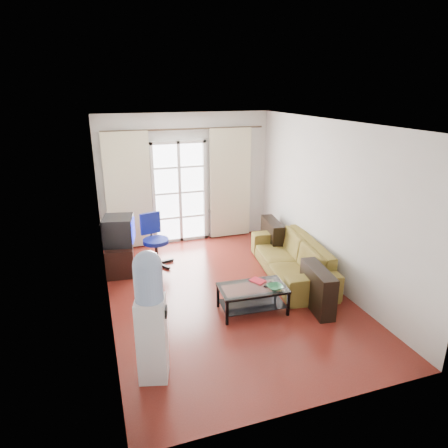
# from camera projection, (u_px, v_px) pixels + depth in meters

# --- Properties ---
(floor) EXTENTS (5.20, 5.20, 0.00)m
(floor) POSITION_uv_depth(u_px,v_px,m) (225.00, 293.00, 6.47)
(floor) COLOR maroon
(floor) RESTS_ON ground
(ceiling) EXTENTS (5.20, 5.20, 0.00)m
(ceiling) POSITION_uv_depth(u_px,v_px,m) (226.00, 123.00, 5.59)
(ceiling) COLOR white
(ceiling) RESTS_ON wall_back
(wall_back) EXTENTS (3.60, 0.02, 2.70)m
(wall_back) POSITION_uv_depth(u_px,v_px,m) (186.00, 179.00, 8.36)
(wall_back) COLOR silver
(wall_back) RESTS_ON floor
(wall_front) EXTENTS (3.60, 0.02, 2.70)m
(wall_front) POSITION_uv_depth(u_px,v_px,m) (316.00, 294.00, 3.70)
(wall_front) COLOR silver
(wall_front) RESTS_ON floor
(wall_left) EXTENTS (0.02, 5.20, 2.70)m
(wall_left) POSITION_uv_depth(u_px,v_px,m) (102.00, 227.00, 5.49)
(wall_left) COLOR silver
(wall_left) RESTS_ON floor
(wall_right) EXTENTS (0.02, 5.20, 2.70)m
(wall_right) POSITION_uv_depth(u_px,v_px,m) (329.00, 204.00, 6.57)
(wall_right) COLOR silver
(wall_right) RESTS_ON floor
(french_door) EXTENTS (1.16, 0.06, 2.15)m
(french_door) POSITION_uv_depth(u_px,v_px,m) (180.00, 193.00, 8.36)
(french_door) COLOR white
(french_door) RESTS_ON wall_back
(curtain_rod) EXTENTS (3.30, 0.04, 0.04)m
(curtain_rod) POSITION_uv_depth(u_px,v_px,m) (185.00, 129.00, 7.94)
(curtain_rod) COLOR #4C3F2D
(curtain_rod) RESTS_ON wall_back
(curtain_left) EXTENTS (0.90, 0.07, 2.35)m
(curtain_left) POSITION_uv_depth(u_px,v_px,m) (129.00, 192.00, 7.94)
(curtain_left) COLOR beige
(curtain_left) RESTS_ON curtain_rod
(curtain_right) EXTENTS (0.90, 0.07, 2.35)m
(curtain_right) POSITION_uv_depth(u_px,v_px,m) (230.00, 184.00, 8.59)
(curtain_right) COLOR beige
(curtain_right) RESTS_ON curtain_rod
(radiator) EXTENTS (0.64, 0.12, 0.64)m
(radiator) POSITION_uv_depth(u_px,v_px,m) (223.00, 222.00, 8.85)
(radiator) COLOR gray
(radiator) RESTS_ON floor
(sofa) EXTENTS (2.48, 1.48, 0.66)m
(sofa) POSITION_uv_depth(u_px,v_px,m) (291.00, 258.00, 7.00)
(sofa) COLOR brown
(sofa) RESTS_ON floor
(coffee_table) EXTENTS (1.02, 0.62, 0.40)m
(coffee_table) POSITION_uv_depth(u_px,v_px,m) (252.00, 296.00, 5.88)
(coffee_table) COLOR silver
(coffee_table) RESTS_ON floor
(bowl) EXTENTS (0.24, 0.24, 0.06)m
(bowl) POSITION_uv_depth(u_px,v_px,m) (275.00, 287.00, 5.77)
(bowl) COLOR green
(bowl) RESTS_ON coffee_table
(book) EXTENTS (0.36, 0.36, 0.02)m
(book) POSITION_uv_depth(u_px,v_px,m) (254.00, 283.00, 5.94)
(book) COLOR #9E2913
(book) RESTS_ON coffee_table
(remote) EXTENTS (0.18, 0.15, 0.02)m
(remote) POSITION_uv_depth(u_px,v_px,m) (268.00, 284.00, 5.89)
(remote) COLOR black
(remote) RESTS_ON coffee_table
(tv_stand) EXTENTS (0.54, 0.75, 0.52)m
(tv_stand) POSITION_uv_depth(u_px,v_px,m) (120.00, 259.00, 7.15)
(tv_stand) COLOR black
(tv_stand) RESTS_ON floor
(crt_tv) EXTENTS (0.63, 0.63, 0.50)m
(crt_tv) POSITION_uv_depth(u_px,v_px,m) (117.00, 231.00, 7.05)
(crt_tv) COLOR black
(crt_tv) RESTS_ON tv_stand
(task_chair) EXTENTS (0.81, 0.81, 0.98)m
(task_chair) POSITION_uv_depth(u_px,v_px,m) (156.00, 250.00, 7.44)
(task_chair) COLOR black
(task_chair) RESTS_ON floor
(water_cooler) EXTENTS (0.39, 0.39, 1.57)m
(water_cooler) POSITION_uv_depth(u_px,v_px,m) (151.00, 315.00, 4.35)
(water_cooler) COLOR silver
(water_cooler) RESTS_ON floor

